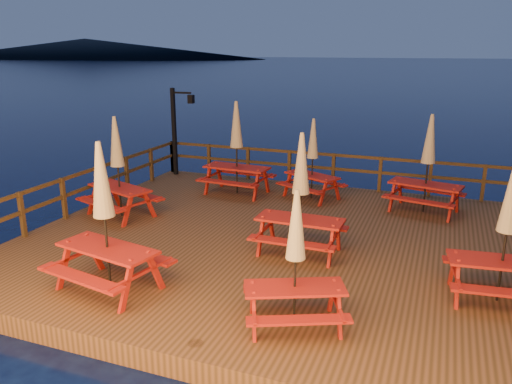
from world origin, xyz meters
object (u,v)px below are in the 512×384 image
Objects in this scene: picnic_table_0 at (104,215)px; picnic_table_2 at (507,231)px; lamp_post at (178,124)px; picnic_table_1 at (118,165)px.

picnic_table_2 is at bearing 27.96° from picnic_table_0.
lamp_post is 1.14× the size of picnic_table_1.
lamp_post reaches higher than picnic_table_0.
picnic_table_2 is (9.75, -6.05, -0.48)m from lamp_post.
picnic_table_1 is at bearing -80.49° from lamp_post.
picnic_table_0 is at bearing -37.99° from picnic_table_1.
lamp_post is 8.69m from picnic_table_0.
picnic_table_2 is (8.99, -1.55, -0.05)m from picnic_table_1.
picnic_table_0 is 1.05× the size of picnic_table_1.
picnic_table_2 is at bearing -31.84° from lamp_post.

